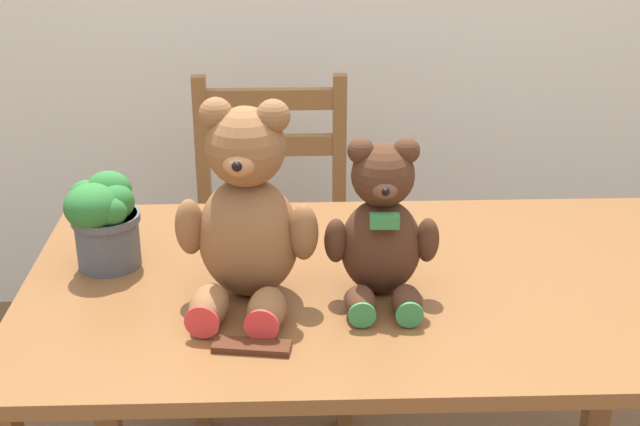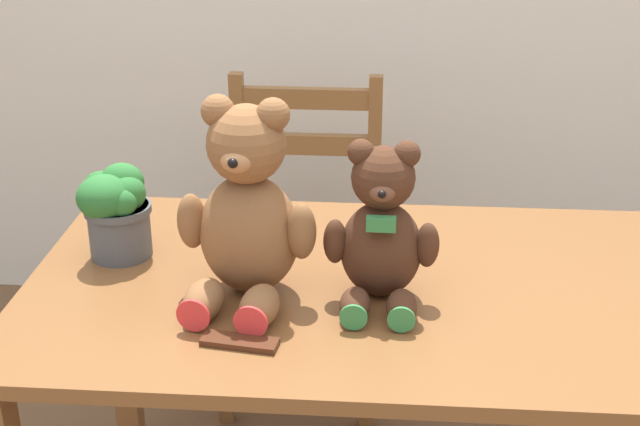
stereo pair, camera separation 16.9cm
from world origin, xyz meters
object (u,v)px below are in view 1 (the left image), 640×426
wooden_chair_behind (272,243)px  teddy_bear_right (382,230)px  chocolate_bar (252,346)px  potted_plant (104,218)px  teddy_bear_left (247,216)px

wooden_chair_behind → teddy_bear_right: bearing=105.6°
chocolate_bar → potted_plant: bearing=132.9°
teddy_bear_left → teddy_bear_right: size_ratio=1.24×
potted_plant → teddy_bear_left: bearing=-25.1°
teddy_bear_left → potted_plant: size_ratio=1.98×
teddy_bear_left → teddy_bear_right: 0.26m
wooden_chair_behind → potted_plant: (-0.33, -0.69, 0.40)m
potted_plant → chocolate_bar: size_ratio=1.45×
teddy_bear_right → potted_plant: size_ratio=1.59×
wooden_chair_behind → chocolate_bar: (-0.01, -1.03, 0.29)m
wooden_chair_behind → potted_plant: bearing=64.8°
teddy_bear_right → wooden_chair_behind: bearing=-73.2°
teddy_bear_left → teddy_bear_right: teddy_bear_left is taller
teddy_bear_right → chocolate_bar: teddy_bear_right is taller
teddy_bear_left → teddy_bear_right: (0.26, 0.00, -0.03)m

